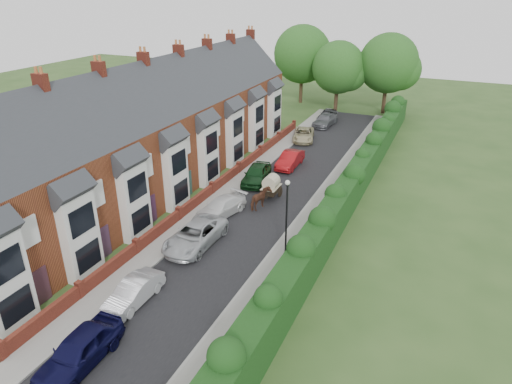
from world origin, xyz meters
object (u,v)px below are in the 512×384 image
car_silver_a (134,292)px  car_silver_b (195,235)px  car_beige (304,135)px  horse_cart (271,185)px  horse (261,199)px  car_green (256,174)px  car_black (327,114)px  lamppost (287,208)px  car_red (290,160)px  car_navy (79,350)px  car_grey (325,120)px  car_white (221,207)px

car_silver_a → car_silver_b: car_silver_b is taller
car_beige → horse_cart: bearing=-96.1°
car_beige → horse_cart: horse_cart is taller
car_silver_b → horse: 6.93m
car_silver_a → car_beige: size_ratio=0.86×
car_green → horse: size_ratio=2.36×
car_beige → car_black: 9.43m
lamppost → car_silver_b: bearing=-165.5°
car_beige → car_red: bearing=-95.2°
car_silver_a → car_beige: 30.64m
car_navy → car_silver_b: size_ratio=0.87×
horse_cart → car_grey: bearing=94.7°
car_green → car_red: bearing=64.8°
car_black → car_white: bearing=-85.8°
car_silver_b → car_green: car_green is taller
horse → car_silver_b: bearing=84.7°
car_green → horse: (2.39, -4.58, 0.04)m
car_white → car_red: size_ratio=1.03×
car_red → car_black: size_ratio=1.17×
car_green → car_red: car_green is taller
car_green → car_beige: (0.00, 12.82, -0.14)m
car_red → car_grey: 14.60m
car_white → car_grey: (0.50, 26.00, 0.03)m
car_black → car_grey: bearing=-74.8°
lamppost → car_black: (-6.40, 32.00, -2.65)m
car_navy → car_green: bearing=91.3°
car_red → car_black: 17.63m
car_red → horse: bearing=-84.2°
car_white → car_grey: 26.00m
car_silver_a → car_white: (-0.51, 11.06, -0.00)m
car_navy → car_green: car_navy is taller
car_navy → horse: size_ratio=2.37×
car_silver_a → car_white: size_ratio=0.88×
lamppost → car_red: size_ratio=1.16×
car_navy → car_red: bearing=87.8°
car_navy → car_grey: car_navy is taller
car_black → horse_cart: bearing=-80.4°
lamppost → car_grey: bearing=101.3°
car_silver_a → car_red: bearing=88.4°
car_navy → car_beige: (-1.16, 35.26, -0.14)m
lamppost → car_green: lamppost is taller
car_silver_b → car_green: (-0.57, 11.26, 0.04)m
car_navy → car_green: size_ratio=1.00×
car_red → car_grey: bearing=92.8°
car_beige → car_black: (0.00, 9.43, -0.01)m
car_grey → car_black: car_grey is taller
horse → horse_cart: bearing=-80.1°
car_navy → car_black: size_ratio=1.24×
car_silver_a → car_silver_b: bearing=90.7°
car_white → horse: horse is taller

